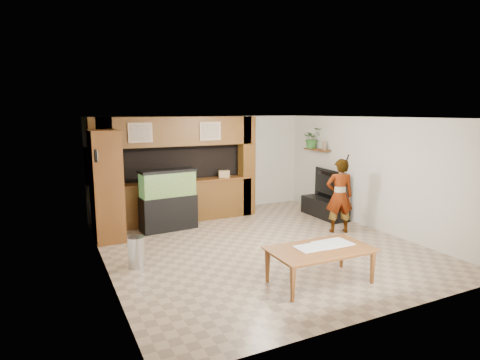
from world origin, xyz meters
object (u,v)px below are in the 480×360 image
pantry_cabinet (106,185)px  television (325,185)px  aquarium (168,200)px  dining_table (321,266)px  person (339,196)px

pantry_cabinet → television: 5.39m
pantry_cabinet → television: pantry_cabinet is taller
television → aquarium: bearing=85.4°
television → dining_table: bearing=146.2°
pantry_cabinet → person: size_ratio=1.39×
pantry_cabinet → television: (5.35, -0.57, -0.32)m
pantry_cabinet → dining_table: pantry_cabinet is taller
pantry_cabinet → person: (4.78, -1.79, -0.33)m
person → dining_table: person is taller
person → dining_table: (-2.09, -2.10, -0.55)m
dining_table → aquarium: bearing=109.7°
aquarium → dining_table: size_ratio=0.86×
person → aquarium: bearing=-5.3°
pantry_cabinet → television: size_ratio=1.76×
aquarium → person: size_ratio=0.84×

